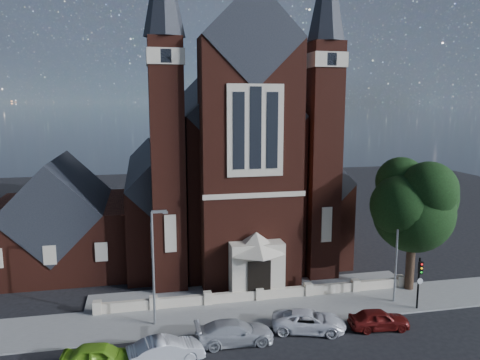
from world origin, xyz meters
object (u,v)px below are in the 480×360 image
(car_lime_van, at_px, (101,356))
(street_lamp_right, at_px, (398,245))
(car_silver_a, at_px, (166,350))
(car_silver_b, at_px, (234,332))
(street_tree, at_px, (417,207))
(parish_hall, at_px, (61,224))
(car_white_suv, at_px, (309,321))
(car_dark_red, at_px, (379,319))
(church, at_px, (222,167))
(traffic_signal, at_px, (419,277))
(street_lamp_left, at_px, (154,261))

(car_lime_van, bearing_deg, street_lamp_right, -70.97)
(car_silver_a, xyz_separation_m, car_silver_b, (4.39, 1.33, -0.01))
(car_lime_van, xyz_separation_m, car_silver_b, (8.08, 1.23, -0.02))
(street_tree, bearing_deg, parish_hall, 156.74)
(parish_hall, height_order, street_lamp_right, parish_hall)
(street_lamp_right, bearing_deg, car_white_suv, -160.26)
(car_lime_van, height_order, car_dark_red, car_lime_van)
(church, xyz_separation_m, car_lime_van, (-11.21, -23.60, -7.44))
(traffic_signal, relative_size, car_silver_a, 0.90)
(parish_hall, xyz_separation_m, car_white_suv, (18.06, -16.88, -3.33))
(church, xyz_separation_m, car_white_suv, (2.06, -21.82, -7.50))
(traffic_signal, height_order, car_lime_van, traffic_signal)
(parish_hall, relative_size, street_tree, 1.14)
(car_silver_b, bearing_deg, car_lime_van, 99.60)
(street_lamp_right, bearing_deg, church, 118.04)
(church, bearing_deg, street_lamp_right, -61.96)
(parish_hall, bearing_deg, car_dark_red, -37.71)
(church, relative_size, car_silver_b, 6.96)
(street_lamp_left, height_order, car_dark_red, street_lamp_left)
(parish_hall, distance_m, street_lamp_right, 29.62)
(street_lamp_right, xyz_separation_m, car_silver_a, (-17.61, -4.75, -3.86))
(street_lamp_right, bearing_deg, car_silver_a, -164.90)
(church, height_order, car_lime_van, church)
(street_tree, bearing_deg, car_silver_a, -162.20)
(car_white_suv, xyz_separation_m, car_dark_red, (4.72, -0.73, 0.00))
(parish_hall, height_order, car_lime_van, parish_hall)
(parish_hall, xyz_separation_m, car_dark_red, (22.78, -17.61, -3.32))
(traffic_signal, xyz_separation_m, car_silver_b, (-14.13, -1.85, -1.85))
(parish_hall, height_order, car_silver_b, parish_hall)
(traffic_signal, relative_size, car_silver_b, 0.80)
(parish_hall, height_order, traffic_signal, parish_hall)
(parish_hall, bearing_deg, traffic_signal, -29.98)
(parish_hall, distance_m, traffic_signal, 31.20)
(car_silver_b, bearing_deg, car_dark_red, -90.14)
(car_lime_van, bearing_deg, traffic_signal, -75.40)
(car_lime_van, bearing_deg, parish_hall, 21.11)
(car_silver_a, height_order, car_silver_b, car_silver_a)
(street_lamp_left, bearing_deg, car_lime_van, -125.30)
(car_lime_van, bearing_deg, car_white_suv, -75.68)
(street_lamp_left, bearing_deg, street_tree, 4.76)
(street_tree, distance_m, car_silver_a, 22.03)
(street_lamp_right, height_order, car_lime_van, street_lamp_right)
(street_lamp_left, bearing_deg, traffic_signal, -4.76)
(car_silver_b, bearing_deg, car_white_suv, -83.06)
(street_lamp_right, relative_size, car_white_suv, 1.64)
(street_lamp_left, bearing_deg, church, 67.34)
(traffic_signal, bearing_deg, church, 118.20)
(church, height_order, car_white_suv, church)
(car_silver_a, bearing_deg, church, -27.14)
(parish_hall, distance_m, car_lime_van, 19.54)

